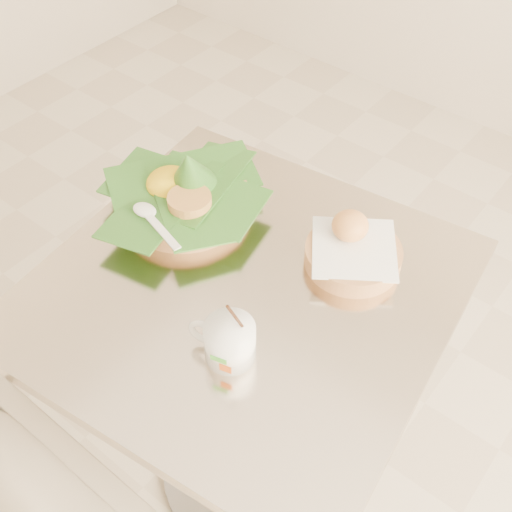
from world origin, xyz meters
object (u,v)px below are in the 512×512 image
Objects in this scene: bread_basket at (353,250)px; coffee_mug at (228,340)px; cafe_table at (246,357)px; rice_basket at (184,192)px.

bread_basket is 0.30m from coffee_mug.
bread_basket is at bearing 56.68° from cafe_table.
rice_basket reaches higher than cafe_table.
bread_basket reaches higher than cafe_table.
bread_basket is (0.11, 0.17, 0.25)m from cafe_table.
cafe_table is 0.32m from bread_basket.
cafe_table is 0.30m from coffee_mug.
cafe_table is 2.47× the size of rice_basket.
coffee_mug is (0.07, -0.13, 0.26)m from cafe_table.
cafe_table is at bearing -123.32° from bread_basket.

